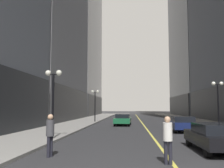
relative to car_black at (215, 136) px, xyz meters
The scene contains 12 objects.
ground_plane 27.79m from the car_black, 94.98° to the left, with size 200.00×200.00×0.00m, color #2D2D30.
sidewalk_left 29.66m from the car_black, 111.07° to the left, with size 4.50×78.00×0.15m, color gray.
sidewalk_right 28.29m from the car_black, 78.09° to the left, with size 4.50×78.00×0.15m, color gray.
lane_centre_stripe 27.79m from the car_black, 94.98° to the left, with size 0.16×70.00×0.01m, color #E5D64C.
car_black is the anchor object (origin of this frame).
car_navy 9.65m from the car_black, 87.46° to the left, with size 1.90×4.03×1.32m.
car_green 17.83m from the car_black, 105.77° to the left, with size 1.98×4.67×1.32m.
pedestrian_with_orange_bag 7.59m from the car_black, 165.83° to the right, with size 0.45×0.45×1.79m.
pedestrian_in_white_shirt 3.91m from the car_black, 131.98° to the right, with size 0.39×0.39×1.75m.
street_lamp_left_near 9.68m from the car_black, 160.61° to the left, with size 1.06×0.36×4.43m.
street_lamp_left_far 23.86m from the car_black, 111.80° to the left, with size 1.06×0.36×4.43m.
street_lamp_right_mid 12.10m from the car_black, 70.31° to the left, with size 1.06×0.36×4.43m.
Camera 1 is at (-1.56, -5.07, 2.07)m, focal length 40.40 mm.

